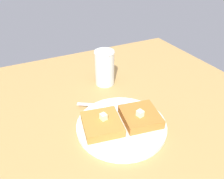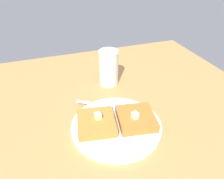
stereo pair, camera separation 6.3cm
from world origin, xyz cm
name	(u,v)px [view 1 (the left image)]	position (x,y,z in cm)	size (l,w,h in cm)	color
table_surface	(113,140)	(0.00, 0.00, 1.44)	(103.16, 103.16, 2.89)	#B1874B
plate	(121,125)	(3.29, 1.75, 3.61)	(22.95, 22.95, 1.27)	white
toast_slice_left	(102,124)	(-1.72, 2.64, 5.28)	(9.13, 9.64, 2.26)	#A87931
toast_slice_middle	(140,116)	(8.30, 0.86, 5.28)	(9.13, 9.64, 2.26)	#B46E2B
butter_pat_primary	(103,117)	(-1.16, 2.87, 7.20)	(1.57, 1.41, 1.57)	beige
butter_pat_secondary	(139,113)	(7.54, 0.34, 7.20)	(1.57, 1.41, 1.57)	#EFEEC8
fork	(110,105)	(3.83, 9.65, 4.33)	(14.33, 9.69, 0.36)	silver
syrup_jar	(105,69)	(8.54, 23.33, 8.16)	(6.56, 6.56, 11.77)	#471B07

